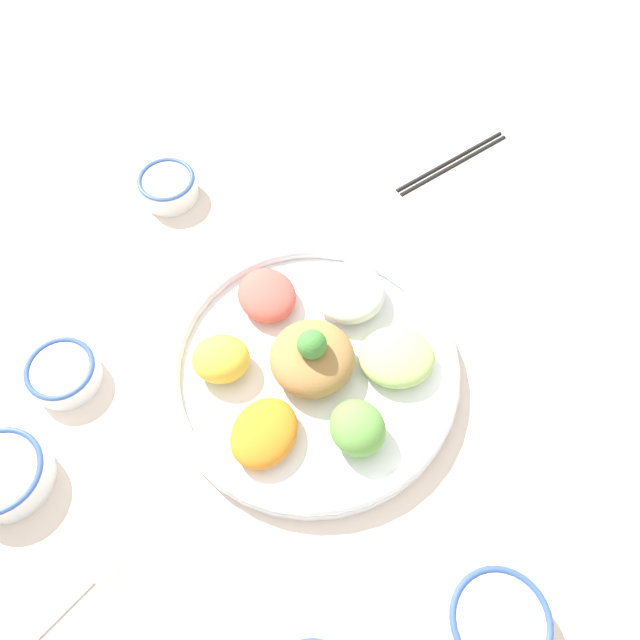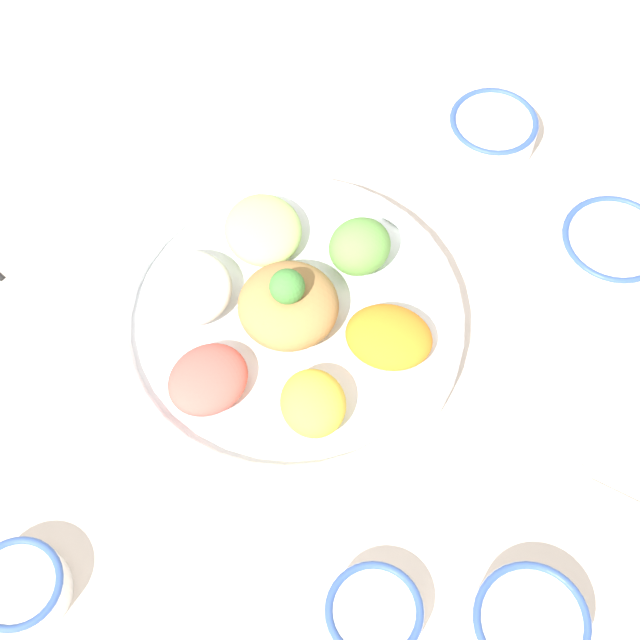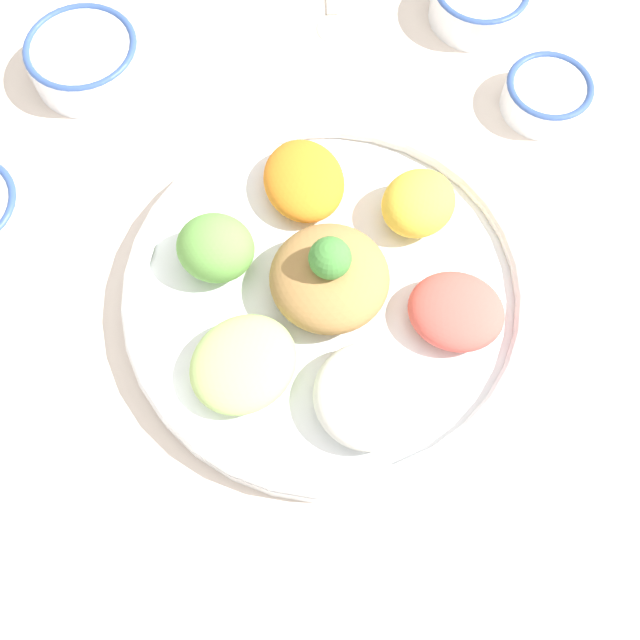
% 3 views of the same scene
% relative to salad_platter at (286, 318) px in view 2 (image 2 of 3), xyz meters
% --- Properties ---
extents(ground_plane, '(2.40, 2.40, 0.00)m').
position_rel_salad_platter_xyz_m(ground_plane, '(-0.01, 0.00, -0.03)').
color(ground_plane, silver).
extents(salad_platter, '(0.38, 0.38, 0.10)m').
position_rel_salad_platter_xyz_m(salad_platter, '(0.00, 0.00, 0.00)').
color(salad_platter, white).
rests_on(salad_platter, ground_plane).
extents(sauce_bowl_red, '(0.12, 0.12, 0.05)m').
position_rel_salad_platter_xyz_m(sauce_bowl_red, '(0.30, 0.22, 0.00)').
color(sauce_bowl_red, white).
rests_on(sauce_bowl_red, ground_plane).
extents(rice_bowl_blue, '(0.09, 0.09, 0.04)m').
position_rel_salad_platter_xyz_m(rice_bowl_blue, '(-0.11, -0.35, -0.00)').
color(rice_bowl_blue, white).
rests_on(rice_bowl_blue, ground_plane).
extents(sauce_bowl_dark, '(0.11, 0.11, 0.04)m').
position_rel_salad_platter_xyz_m(sauce_bowl_dark, '(0.33, -0.21, -0.00)').
color(sauce_bowl_dark, white).
rests_on(sauce_bowl_dark, ground_plane).
extents(rice_bowl_plain, '(0.11, 0.11, 0.05)m').
position_rel_salad_platter_xyz_m(rice_bowl_plain, '(0.13, 0.34, -0.00)').
color(rice_bowl_plain, white).
rests_on(rice_bowl_plain, ground_plane).
extents(sauce_bowl_far, '(0.09, 0.09, 0.04)m').
position_rel_salad_platter_xyz_m(sauce_bowl_far, '(0.20, -0.25, -0.00)').
color(sauce_bowl_far, white).
rests_on(sauce_bowl_far, ground_plane).
extents(serving_spoon_main, '(0.13, 0.04, 0.01)m').
position_rel_salad_platter_xyz_m(serving_spoon_main, '(0.36, -0.05, -0.02)').
color(serving_spoon_main, beige).
rests_on(serving_spoon_main, ground_plane).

